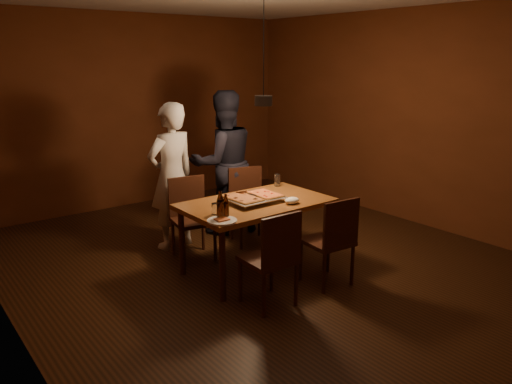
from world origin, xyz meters
TOP-DOWN VIEW (x-y plane):
  - room_shell at (0.00, 0.00)m, footprint 6.00×6.00m
  - dining_table at (-0.19, -0.12)m, footprint 1.50×0.90m
  - chair_far_left at (-0.52, 0.65)m, footprint 0.49×0.49m
  - chair_far_right at (0.29, 0.65)m, footprint 0.53×0.53m
  - chair_near_left at (-0.57, -0.86)m, footprint 0.43×0.43m
  - chair_near_right at (0.17, -0.87)m, footprint 0.46×0.46m
  - pizza_tray at (-0.21, -0.10)m, footprint 0.57×0.48m
  - pizza_meat at (-0.34, -0.09)m, footprint 0.27×0.41m
  - pizza_cheese at (-0.06, -0.11)m, footprint 0.23×0.37m
  - spatula at (-0.21, -0.07)m, footprint 0.18×0.26m
  - beer_bottle_a at (-0.79, -0.37)m, footprint 0.07×0.07m
  - beer_bottle_b at (-0.73, -0.37)m, footprint 0.06×0.06m
  - water_glass_left at (-0.76, -0.23)m, footprint 0.07×0.07m
  - water_glass_right at (0.40, 0.24)m, footprint 0.07×0.07m
  - plate_slice at (-0.82, -0.44)m, footprint 0.27×0.27m
  - napkin at (0.05, -0.40)m, footprint 0.16×0.12m
  - diner_white at (-0.53, 1.02)m, footprint 0.67×0.49m
  - diner_dark at (0.24, 1.09)m, footprint 0.99×0.84m
  - pendant_lamp at (0.00, 0.00)m, footprint 0.18×0.18m

SIDE VIEW (x-z plane):
  - chair_far_left at x=-0.52m, z-range 0.29..0.78m
  - chair_far_right at x=0.29m, z-range 0.29..0.78m
  - chair_near_left at x=-0.57m, z-range 0.29..0.78m
  - chair_near_right at x=0.17m, z-range 0.29..0.78m
  - dining_table at x=-0.19m, z-range 0.30..1.05m
  - plate_slice at x=-0.82m, z-range 0.75..0.77m
  - pizza_tray at x=-0.21m, z-range 0.75..0.80m
  - napkin at x=0.05m, z-range 0.75..0.82m
  - water_glass_left at x=-0.76m, z-range 0.75..0.86m
  - pizza_meat at x=-0.34m, z-range 0.80..0.82m
  - pizza_cheese at x=-0.06m, z-range 0.80..0.82m
  - spatula at x=-0.21m, z-range 0.79..0.83m
  - water_glass_right at x=0.40m, z-range 0.75..0.89m
  - diner_white at x=-0.53m, z-range 0.00..1.70m
  - beer_bottle_b at x=-0.73m, z-range 0.75..0.97m
  - beer_bottle_a at x=-0.79m, z-range 0.75..1.01m
  - diner_dark at x=0.24m, z-range 0.00..1.79m
  - room_shell at x=0.00m, z-range -1.60..4.40m
  - pendant_lamp at x=0.00m, z-range 1.21..2.31m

